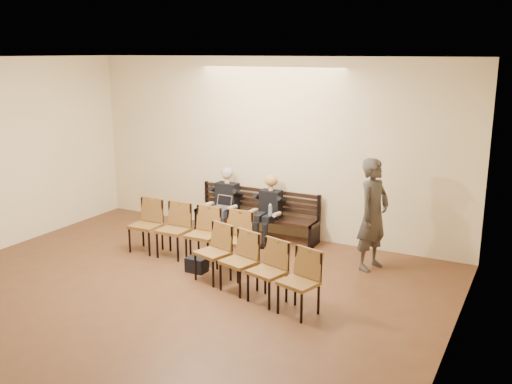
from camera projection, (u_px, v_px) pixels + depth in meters
ground at (98, 339)px, 7.30m from camera, size 10.00×10.00×0.00m
room_walls at (127, 135)px, 7.37m from camera, size 8.02×10.01×3.51m
bench at (255, 225)px, 11.32m from camera, size 2.60×0.90×0.45m
seated_man at (225, 202)px, 11.39m from camera, size 0.55×0.76×1.31m
seated_woman at (268, 211)px, 10.97m from camera, size 0.51×0.70×1.18m
laptop at (221, 209)px, 11.23m from camera, size 0.37×0.32×0.24m
water_bottle at (270, 216)px, 10.72m from camera, size 0.08×0.08×0.24m
bag at (197, 265)px, 9.51m from camera, size 0.34×0.23×0.25m
passerby at (374, 206)px, 9.45m from camera, size 0.73×0.91×2.18m
chair_row_front at (253, 267)px, 8.49m from camera, size 2.30×1.09×0.92m
chair_row_back at (188, 233)px, 10.01m from camera, size 2.36×0.56×0.97m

